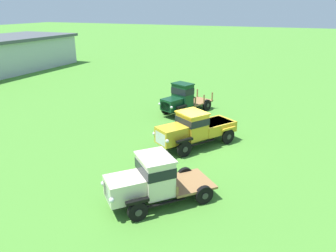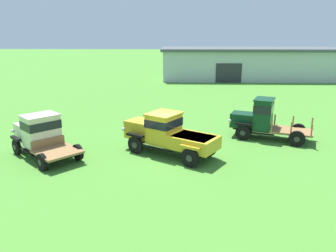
{
  "view_description": "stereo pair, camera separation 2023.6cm",
  "coord_description": "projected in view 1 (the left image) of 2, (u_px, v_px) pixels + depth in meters",
  "views": [
    {
      "loc": [
        -16.85,
        -5.44,
        7.73
      ],
      "look_at": [
        -0.02,
        1.78,
        1.0
      ],
      "focal_mm": 35.0,
      "sensor_mm": 36.0,
      "label": 1
    },
    {
      "loc": [
        0.54,
        -15.61,
        5.89
      ],
      "look_at": [
        -0.02,
        1.78,
        1.0
      ],
      "focal_mm": 35.0,
      "sensor_mm": 36.0,
      "label": 2
    }
  ],
  "objects": [
    {
      "name": "vintage_truck_second_in_line",
      "position": [
        195.0,
        128.0,
        18.88
      ],
      "size": [
        5.08,
        4.0,
        2.12
      ],
      "color": "black",
      "rests_on": "ground"
    },
    {
      "name": "vintage_truck_midrow_center",
      "position": [
        182.0,
        99.0,
        24.58
      ],
      "size": [
        4.85,
        3.16,
        2.35
      ],
      "color": "black",
      "rests_on": "ground"
    },
    {
      "name": "ground_plane",
      "position": [
        196.0,
        146.0,
        19.22
      ],
      "size": [
        240.0,
        240.0,
        0.0
      ],
      "primitive_type": "plane",
      "color": "#47842D"
    },
    {
      "name": "vintage_truck_foreground_near",
      "position": [
        151.0,
        180.0,
        13.28
      ],
      "size": [
        4.44,
        4.3,
        2.11
      ],
      "color": "black",
      "rests_on": "ground"
    }
  ]
}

